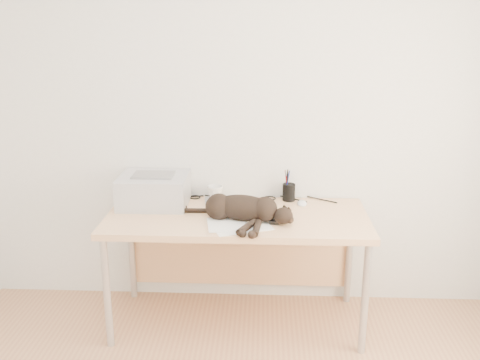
{
  "coord_description": "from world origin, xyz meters",
  "views": [
    {
      "loc": [
        0.16,
        -1.68,
        1.89
      ],
      "look_at": [
        0.02,
        1.34,
        0.98
      ],
      "focal_mm": 40.0,
      "sensor_mm": 36.0,
      "label": 1
    }
  ],
  "objects_px": {
    "mouse": "(302,202)",
    "cat": "(240,209)",
    "mug": "(215,193)",
    "printer": "(154,190)",
    "desk": "(238,230)",
    "pen_cup": "(289,192)"
  },
  "relations": [
    {
      "from": "mug",
      "to": "mouse",
      "type": "height_order",
      "value": "mug"
    },
    {
      "from": "printer",
      "to": "mug",
      "type": "bearing_deg",
      "value": 15.98
    },
    {
      "from": "desk",
      "to": "mug",
      "type": "distance_m",
      "value": 0.31
    },
    {
      "from": "desk",
      "to": "printer",
      "type": "distance_m",
      "value": 0.6
    },
    {
      "from": "cat",
      "to": "mug",
      "type": "bearing_deg",
      "value": 129.64
    },
    {
      "from": "mouse",
      "to": "printer",
      "type": "bearing_deg",
      "value": -176.89
    },
    {
      "from": "mouse",
      "to": "cat",
      "type": "bearing_deg",
      "value": -141.5
    },
    {
      "from": "desk",
      "to": "mug",
      "type": "xyz_separation_m",
      "value": [
        -0.16,
        0.19,
        0.18
      ]
    },
    {
      "from": "mug",
      "to": "pen_cup",
      "type": "height_order",
      "value": "pen_cup"
    },
    {
      "from": "printer",
      "to": "cat",
      "type": "distance_m",
      "value": 0.62
    },
    {
      "from": "printer",
      "to": "cat",
      "type": "height_order",
      "value": "printer"
    },
    {
      "from": "printer",
      "to": "mug",
      "type": "relative_size",
      "value": 4.18
    },
    {
      "from": "mug",
      "to": "printer",
      "type": "bearing_deg",
      "value": -164.02
    },
    {
      "from": "desk",
      "to": "printer",
      "type": "xyz_separation_m",
      "value": [
        -0.54,
        0.08,
        0.23
      ]
    },
    {
      "from": "cat",
      "to": "mug",
      "type": "height_order",
      "value": "cat"
    },
    {
      "from": "mug",
      "to": "pen_cup",
      "type": "relative_size",
      "value": 0.49
    },
    {
      "from": "mug",
      "to": "cat",
      "type": "bearing_deg",
      "value": -64.18
    },
    {
      "from": "mug",
      "to": "pen_cup",
      "type": "xyz_separation_m",
      "value": [
        0.49,
        0.01,
        0.01
      ]
    },
    {
      "from": "pen_cup",
      "to": "mouse",
      "type": "distance_m",
      "value": 0.12
    },
    {
      "from": "desk",
      "to": "mouse",
      "type": "distance_m",
      "value": 0.46
    },
    {
      "from": "desk",
      "to": "cat",
      "type": "relative_size",
      "value": 2.28
    },
    {
      "from": "desk",
      "to": "mouse",
      "type": "xyz_separation_m",
      "value": [
        0.41,
        0.13,
        0.15
      ]
    }
  ]
}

